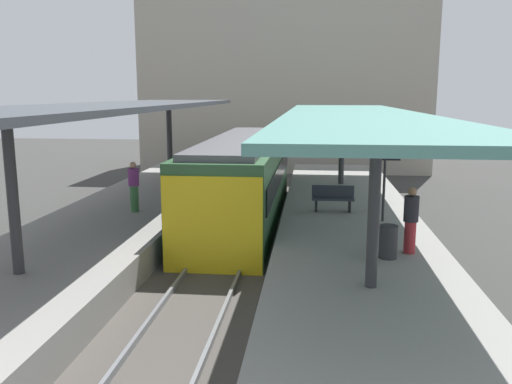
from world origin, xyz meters
TOP-DOWN VIEW (x-y plane):
  - ground_plane at (0.00, 0.00)m, footprint 80.00×80.00m
  - platform_left at (-3.80, 0.00)m, footprint 4.40×28.00m
  - platform_right at (3.80, 0.00)m, footprint 4.40×28.00m
  - track_ballast at (0.00, 0.00)m, footprint 3.20×28.00m
  - rail_near_side at (-0.72, 0.00)m, footprint 0.08×28.00m
  - rail_far_side at (0.72, 0.00)m, footprint 0.08×28.00m
  - commuter_train at (0.00, 3.80)m, footprint 2.78×12.12m
  - canopy_left at (-3.80, 1.40)m, footprint 4.18×21.00m
  - canopy_right at (3.80, 1.40)m, footprint 4.18×21.00m
  - platform_bench at (3.26, 2.13)m, footprint 1.40×0.41m
  - platform_sign at (4.75, 0.89)m, footprint 0.90×0.08m
  - litter_bin at (4.40, -2.90)m, footprint 0.44×0.44m
  - passenger_near_bench at (-3.32, 1.40)m, footprint 0.36×0.36m
  - passenger_mid_platform at (4.99, -2.43)m, footprint 0.36×0.36m
  - station_building_backdrop at (0.69, 20.00)m, footprint 18.00×6.00m

SIDE VIEW (x-z plane):
  - ground_plane at x=0.00m, z-range 0.00..0.00m
  - track_ballast at x=0.00m, z-range 0.00..0.20m
  - rail_near_side at x=-0.72m, z-range 0.20..0.34m
  - rail_far_side at x=0.72m, z-range 0.20..0.34m
  - platform_left at x=-3.80m, z-range 0.00..1.00m
  - platform_right at x=3.80m, z-range 0.00..1.00m
  - litter_bin at x=4.40m, z-range 1.00..1.80m
  - platform_bench at x=3.26m, z-range 1.03..1.89m
  - commuter_train at x=0.00m, z-range 0.18..3.28m
  - passenger_mid_platform at x=4.99m, z-range 1.03..2.68m
  - passenger_near_bench at x=-3.32m, z-range 1.03..2.70m
  - platform_sign at x=4.75m, z-range 1.52..3.73m
  - canopy_right at x=3.80m, z-range 2.53..5.83m
  - canopy_left at x=-3.80m, z-range 2.65..6.20m
  - station_building_backdrop at x=0.69m, z-range 0.00..11.00m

